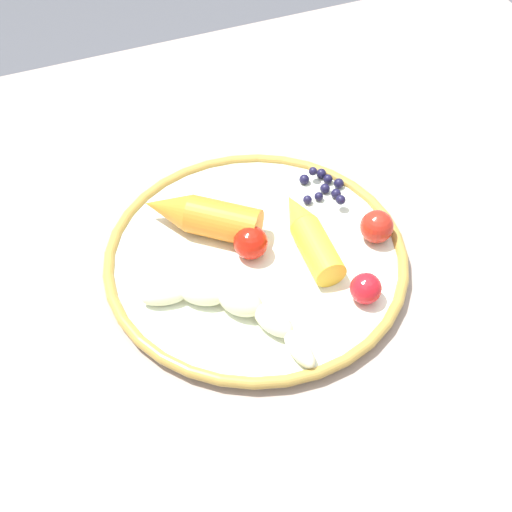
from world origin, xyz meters
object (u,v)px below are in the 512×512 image
at_px(carrot_orange, 201,216).
at_px(tomato_far, 377,227).
at_px(plate, 256,258).
at_px(banana, 236,309).
at_px(tomato_mid, 251,242).
at_px(tomato_near, 366,288).
at_px(blueberry_pile, 324,186).
at_px(dining_table, 219,301).
at_px(carrot_yellow, 309,234).

height_order(carrot_orange, tomato_far, carrot_orange).
relative_size(plate, banana, 2.22).
distance_m(carrot_orange, tomato_mid, 0.07).
bearing_deg(tomato_near, blueberry_pile, 79.44).
relative_size(banana, tomato_near, 4.55).
height_order(banana, blueberry_pile, banana).
distance_m(dining_table, tomato_far, 0.21).
height_order(carrot_yellow, tomato_mid, tomato_mid).
distance_m(tomato_near, tomato_far, 0.09).
xyz_separation_m(banana, tomato_mid, (0.04, 0.07, 0.01)).
relative_size(plate, carrot_yellow, 2.62).
height_order(plate, tomato_near, tomato_near).
bearing_deg(tomato_near, carrot_orange, 128.66).
bearing_deg(blueberry_pile, banana, -139.82).
bearing_deg(dining_table, tomato_near, -47.25).
relative_size(tomato_mid, tomato_far, 1.02).
height_order(tomato_near, tomato_mid, tomato_mid).
xyz_separation_m(dining_table, carrot_orange, (-0.01, 0.03, 0.12)).
relative_size(plate, carrot_orange, 2.54).
height_order(dining_table, blueberry_pile, blueberry_pile).
distance_m(dining_table, banana, 0.15).
bearing_deg(carrot_yellow, carrot_orange, 147.01).
relative_size(banana, tomato_far, 4.05).
height_order(banana, carrot_orange, carrot_orange).
distance_m(banana, tomato_near, 0.13).
distance_m(blueberry_pile, tomato_mid, 0.13).
bearing_deg(tomato_near, plate, 130.82).
relative_size(blueberry_pile, tomato_far, 1.77).
bearing_deg(carrot_yellow, blueberry_pile, 54.02).
distance_m(blueberry_pile, tomato_near, 0.16).
bearing_deg(dining_table, tomato_mid, -41.05).
distance_m(carrot_yellow, tomato_far, 0.07).
xyz_separation_m(plate, tomato_mid, (-0.00, 0.00, 0.02)).
bearing_deg(tomato_far, carrot_yellow, 166.28).
relative_size(carrot_orange, tomato_mid, 3.50).
xyz_separation_m(carrot_yellow, tomato_far, (0.07, -0.02, 0.00)).
distance_m(banana, carrot_orange, 0.13).
bearing_deg(carrot_yellow, dining_table, 158.28).
height_order(dining_table, tomato_far, tomato_far).
xyz_separation_m(plate, carrot_orange, (-0.04, 0.06, 0.02)).
bearing_deg(carrot_orange, banana, -92.80).
height_order(carrot_orange, tomato_near, carrot_orange).
relative_size(banana, blueberry_pile, 2.30).
relative_size(blueberry_pile, tomato_near, 1.98).
height_order(plate, carrot_yellow, carrot_yellow).
distance_m(carrot_orange, tomato_near, 0.20).
xyz_separation_m(carrot_orange, tomato_mid, (0.04, -0.05, -0.00)).
relative_size(banana, tomato_mid, 3.99).
relative_size(banana, carrot_yellow, 1.18).
bearing_deg(plate, banana, -125.11).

